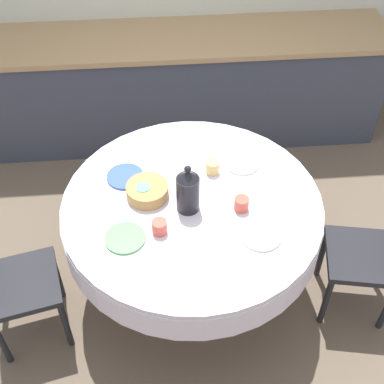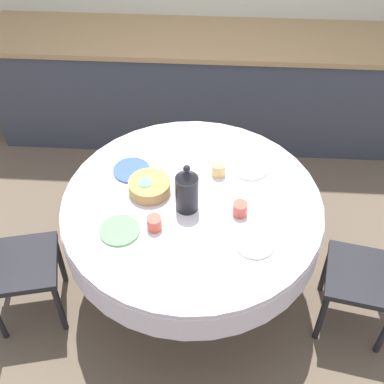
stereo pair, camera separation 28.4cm
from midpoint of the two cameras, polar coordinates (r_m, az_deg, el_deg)
name	(u,v)px [view 1 (the left image)]	position (r m, az deg, el deg)	size (l,w,h in m)	color
ground_plane	(192,285)	(3.50, -2.35, -10.00)	(12.00, 12.00, 0.00)	brown
kitchen_counter	(175,87)	(4.33, -3.71, 11.06)	(3.24, 0.64, 0.88)	#383D4C
dining_table	(192,217)	(2.99, -2.72, -2.86)	(1.43, 1.43, 0.78)	olive
chair_left	(378,250)	(3.15, 16.86, -6.06)	(0.47, 0.47, 0.91)	black
chair_right	(4,280)	(3.12, -21.91, -8.89)	(0.48, 0.48, 0.91)	black
plate_near_left	(125,238)	(2.76, -10.10, -5.02)	(0.21, 0.21, 0.01)	#5BA85B
cup_near_left	(159,227)	(2.74, -6.46, -3.88)	(0.08, 0.08, 0.08)	#CC4C3D
plate_near_right	(261,235)	(2.74, 4.45, -4.80)	(0.21, 0.21, 0.01)	white
cup_near_right	(241,204)	(2.83, 2.46, -1.42)	(0.08, 0.08, 0.08)	#CC4C3D
plate_far_left	(125,177)	(3.07, -9.77, 1.50)	(0.21, 0.21, 0.01)	#3856AD
cup_far_left	(143,192)	(2.92, -7.98, -0.14)	(0.08, 0.08, 0.08)	#5BA39E
plate_far_right	(242,163)	(3.11, 2.73, 3.03)	(0.21, 0.21, 0.01)	white
cup_far_right	(212,167)	(3.04, -0.47, 2.55)	(0.08, 0.08, 0.08)	#DBB766
coffee_carafe	(188,191)	(2.78, -3.37, 0.01)	(0.12, 0.12, 0.30)	black
bread_basket	(147,191)	(2.93, -7.56, -0.04)	(0.23, 0.23, 0.07)	#AD844C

